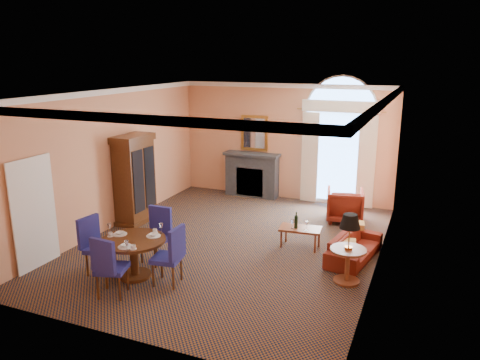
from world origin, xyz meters
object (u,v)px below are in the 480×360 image
at_px(armchair, 345,205).
at_px(side_table, 349,241).
at_px(sofa, 354,247).
at_px(coffee_table, 300,229).
at_px(armoire, 135,180).
at_px(dining_table, 134,249).

relative_size(armchair, side_table, 0.70).
bearing_deg(sofa, armchair, 25.14).
xyz_separation_m(sofa, coffee_table, (-1.15, 0.13, 0.17)).
xyz_separation_m(sofa, armchair, (-0.59, 2.15, 0.16)).
distance_m(sofa, coffee_table, 1.17).
bearing_deg(side_table, coffee_table, 135.00).
bearing_deg(side_table, armoire, 166.67).
bearing_deg(dining_table, armchair, 56.67).
bearing_deg(armoire, armchair, 22.78).
height_order(armoire, dining_table, armoire).
xyz_separation_m(coffee_table, side_table, (1.20, -1.20, 0.38)).
bearing_deg(sofa, coffee_table, 93.39).
distance_m(armoire, armchair, 5.11).
height_order(armoire, armchair, armoire).
relative_size(sofa, side_table, 1.34).
height_order(armchair, side_table, side_table).
xyz_separation_m(sofa, side_table, (0.05, -1.07, 0.54)).
distance_m(coffee_table, side_table, 1.74).
bearing_deg(coffee_table, dining_table, -140.19).
xyz_separation_m(armoire, sofa, (5.27, -0.19, -0.78)).
distance_m(armoire, dining_table, 3.10).
bearing_deg(side_table, dining_table, -160.52).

